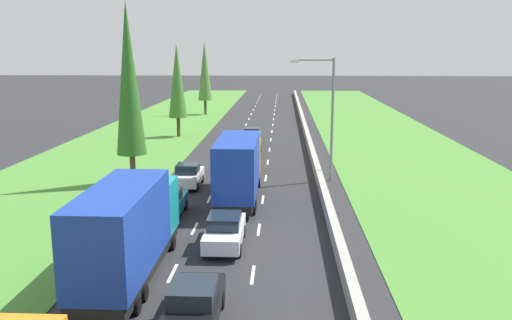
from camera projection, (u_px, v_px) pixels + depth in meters
The scene contains 18 objects.
ground_plane at pixel (256, 135), 61.55m from camera, with size 300.00×300.00×0.00m, color #28282B.
grass_verge_left at pixel (147, 134), 62.15m from camera, with size 14.00×140.00×0.04m, color #478433.
grass_verge_right at pixel (383, 136), 60.86m from camera, with size 14.00×140.00×0.04m, color #478433.
median_barrier at pixel (306, 132), 61.19m from camera, with size 0.44×120.00×0.85m, color #9E9B93.
lane_markings at pixel (256, 135), 61.55m from camera, with size 3.64×116.00×0.01m.
blue_box_truck_left_lane at pixel (128, 230), 22.46m from camera, with size 2.46×9.40×4.18m.
teal_sedan_left_lane at pixel (167, 203), 31.26m from camera, with size 1.82×4.50×1.64m.
black_sedan_centre_lane at pixel (194, 305), 18.79m from camera, with size 1.82×4.50×1.64m.
white_sedan_centre_lane at pixel (225, 231), 26.54m from camera, with size 1.82×4.50×1.64m.
blue_box_truck_centre_lane at pixel (239, 167), 34.46m from camera, with size 2.46×9.40×4.18m.
red_hatchback_centre_lane at pixel (244, 162), 42.74m from camera, with size 1.74×3.90×1.72m.
white_hatchback_left_lane at pixel (188, 175), 38.14m from camera, with size 1.74×3.90×1.72m.
orange_sedan_centre_lane at pixel (251, 146), 50.25m from camera, with size 1.82×4.50×1.64m.
teal_hatchback_centre_lane at pixel (252, 136), 55.74m from camera, with size 1.74×3.90×1.72m.
poplar_tree_second at pixel (129, 79), 37.80m from camera, with size 2.12×2.12×12.99m.
poplar_tree_third at pixel (177, 81), 59.42m from camera, with size 2.06×2.06×10.27m.
poplar_tree_fourth at pixel (205, 71), 80.31m from camera, with size 2.07×2.07×10.95m.
street_light_mast at pixel (328, 111), 39.18m from camera, with size 3.20×0.28×9.00m.
Camera 1 is at (2.95, -0.80, 9.50)m, focal length 37.87 mm.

